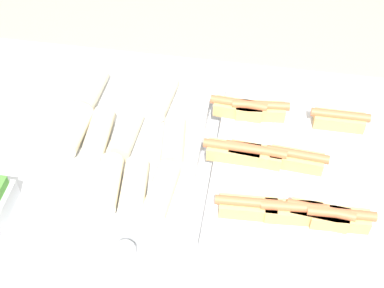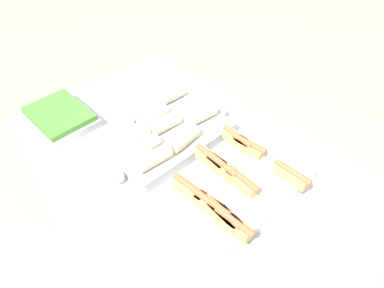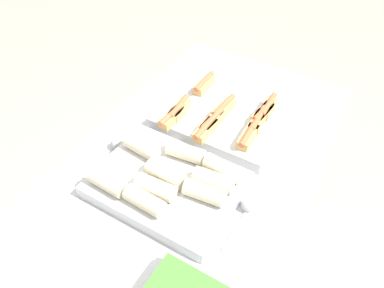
% 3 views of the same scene
% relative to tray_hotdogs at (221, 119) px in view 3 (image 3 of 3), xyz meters
% --- Properties ---
extents(ground_plane, '(12.00, 12.00, 0.00)m').
position_rel_tray_hotdogs_xyz_m(ground_plane, '(-0.21, 0.00, -0.92)').
color(ground_plane, '#ADA393').
extents(counter, '(1.47, 0.83, 0.88)m').
position_rel_tray_hotdogs_xyz_m(counter, '(-0.21, 0.00, -0.48)').
color(counter, silver).
rests_on(counter, ground_plane).
extents(tray_hotdogs, '(0.40, 0.50, 0.10)m').
position_rel_tray_hotdogs_xyz_m(tray_hotdogs, '(0.00, 0.00, 0.00)').
color(tray_hotdogs, silver).
rests_on(tray_hotdogs, counter).
extents(tray_wraps, '(0.37, 0.49, 0.11)m').
position_rel_tray_hotdogs_xyz_m(tray_wraps, '(-0.39, -0.00, 0.00)').
color(tray_wraps, silver).
rests_on(tray_wraps, counter).
extents(serving_spoon_near, '(0.21, 0.05, 0.05)m').
position_rel_tray_hotdogs_xyz_m(serving_spoon_near, '(-0.34, -0.27, -0.02)').
color(serving_spoon_near, '#B2B5BA').
rests_on(serving_spoon_near, counter).
extents(serving_spoon_far, '(0.21, 0.05, 0.05)m').
position_rel_tray_hotdogs_xyz_m(serving_spoon_far, '(-0.34, 0.28, -0.02)').
color(serving_spoon_far, '#B2B5BA').
rests_on(serving_spoon_far, counter).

